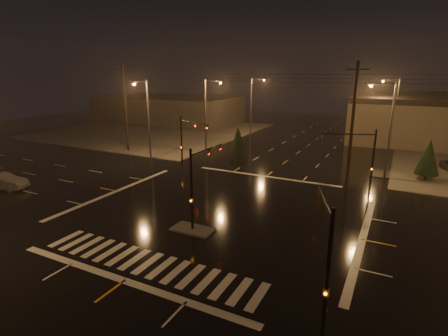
# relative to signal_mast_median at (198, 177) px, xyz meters

# --- Properties ---
(ground) EXTENTS (140.00, 140.00, 0.00)m
(ground) POSITION_rel_signal_mast_median_xyz_m (-0.00, 3.07, -3.75)
(ground) COLOR black
(ground) RESTS_ON ground
(sidewalk_nw) EXTENTS (36.00, 36.00, 0.12)m
(sidewalk_nw) POSITION_rel_signal_mast_median_xyz_m (-30.00, 33.07, -3.69)
(sidewalk_nw) COLOR #4E4B45
(sidewalk_nw) RESTS_ON ground
(median_island) EXTENTS (3.00, 1.60, 0.15)m
(median_island) POSITION_rel_signal_mast_median_xyz_m (-0.00, -0.93, -3.68)
(median_island) COLOR #4E4B45
(median_island) RESTS_ON ground
(crosswalk) EXTENTS (15.00, 2.60, 0.01)m
(crosswalk) POSITION_rel_signal_mast_median_xyz_m (-0.00, -5.93, -3.75)
(crosswalk) COLOR beige
(crosswalk) RESTS_ON ground
(stop_bar_near) EXTENTS (16.00, 0.50, 0.01)m
(stop_bar_near) POSITION_rel_signal_mast_median_xyz_m (-0.00, -7.93, -3.75)
(stop_bar_near) COLOR beige
(stop_bar_near) RESTS_ON ground
(stop_bar_far) EXTENTS (16.00, 0.50, 0.01)m
(stop_bar_far) POSITION_rel_signal_mast_median_xyz_m (-0.00, 14.07, -3.75)
(stop_bar_far) COLOR beige
(stop_bar_far) RESTS_ON ground
(commercial_block) EXTENTS (30.00, 18.00, 5.60)m
(commercial_block) POSITION_rel_signal_mast_median_xyz_m (-35.00, 45.07, -0.95)
(commercial_block) COLOR #3C3735
(commercial_block) RESTS_ON ground
(signal_mast_median) EXTENTS (0.25, 4.59, 6.00)m
(signal_mast_median) POSITION_rel_signal_mast_median_xyz_m (0.00, 0.00, 0.00)
(signal_mast_median) COLOR black
(signal_mast_median) RESTS_ON ground
(signal_mast_ne) EXTENTS (4.84, 1.86, 6.00)m
(signal_mast_ne) POSITION_rel_signal_mast_median_xyz_m (9.50, 13.21, 0.04)
(signal_mast_ne) COLOR black
(signal_mast_ne) RESTS_ON ground
(signal_mast_nw) EXTENTS (4.84, 1.86, 6.00)m
(signal_mast_nw) POSITION_rel_signal_mast_median_xyz_m (-9.50, 13.21, 0.04)
(signal_mast_nw) COLOR black
(signal_mast_nw) RESTS_ON ground
(signal_mast_se) EXTENTS (1.55, 3.87, 6.00)m
(signal_mast_se) POSITION_rel_signal_mast_median_xyz_m (10.23, -6.68, -0.04)
(signal_mast_se) COLOR black
(signal_mast_se) RESTS_ON ground
(streetlight_1) EXTENTS (2.77, 0.32, 10.00)m
(streetlight_1) POSITION_rel_signal_mast_median_xyz_m (-11.18, 21.07, 2.05)
(streetlight_1) COLOR #38383A
(streetlight_1) RESTS_ON ground
(streetlight_2) EXTENTS (2.77, 0.32, 10.00)m
(streetlight_2) POSITION_rel_signal_mast_median_xyz_m (-11.18, 37.07, 2.05)
(streetlight_2) COLOR #38383A
(streetlight_2) RESTS_ON ground
(streetlight_3) EXTENTS (2.77, 0.32, 10.00)m
(streetlight_3) POSITION_rel_signal_mast_median_xyz_m (11.18, 19.07, 2.05)
(streetlight_3) COLOR #38383A
(streetlight_3) RESTS_ON ground
(streetlight_4) EXTENTS (2.77, 0.32, 10.00)m
(streetlight_4) POSITION_rel_signal_mast_median_xyz_m (11.18, 39.07, 2.05)
(streetlight_4) COLOR #38383A
(streetlight_4) RESTS_ON ground
(streetlight_5) EXTENTS (0.32, 2.77, 10.00)m
(streetlight_5) POSITION_rel_signal_mast_median_xyz_m (-16.00, 14.26, 2.05)
(streetlight_5) COLOR #38383A
(streetlight_5) RESTS_ON ground
(utility_pole_0) EXTENTS (2.20, 0.32, 12.00)m
(utility_pole_0) POSITION_rel_signal_mast_median_xyz_m (-22.00, 17.07, 2.38)
(utility_pole_0) COLOR black
(utility_pole_0) RESTS_ON ground
(utility_pole_1) EXTENTS (2.20, 0.32, 12.00)m
(utility_pole_1) POSITION_rel_signal_mast_median_xyz_m (8.00, 17.07, 2.38)
(utility_pole_1) COLOR black
(utility_pole_1) RESTS_ON ground
(conifer_0) EXTENTS (2.33, 2.33, 4.34)m
(conifer_0) POSITION_rel_signal_mast_median_xyz_m (15.34, 20.23, -1.23)
(conifer_0) COLOR black
(conifer_0) RESTS_ON ground
(conifer_3) EXTENTS (2.22, 2.22, 4.17)m
(conifer_3) POSITION_rel_signal_mast_median_xyz_m (-6.37, 20.55, -1.32)
(conifer_3) COLOR black
(conifer_3) RESTS_ON ground
(car_crossing) EXTENTS (5.01, 3.11, 1.56)m
(car_crossing) POSITION_rel_signal_mast_median_xyz_m (-21.25, -1.49, -2.97)
(car_crossing) COLOR slate
(car_crossing) RESTS_ON ground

